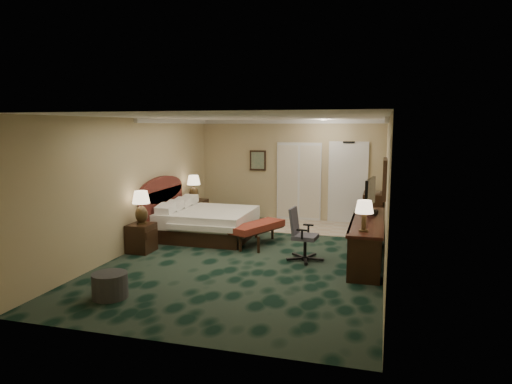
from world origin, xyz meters
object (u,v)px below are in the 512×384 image
(tv, at_px, (370,196))
(nightstand_near, at_px, (141,238))
(bed, at_px, (208,224))
(lamp_far, at_px, (194,188))
(nightstand_far, at_px, (196,212))
(minibar, at_px, (373,210))
(desk_chair, at_px, (305,235))
(desk, at_px, (367,240))
(lamp_near, at_px, (141,207))
(ottoman, at_px, (110,285))
(bed_bench, at_px, (257,234))

(tv, bearing_deg, nightstand_near, -156.80)
(bed, distance_m, lamp_far, 1.55)
(nightstand_far, height_order, minibar, minibar)
(minibar, bearing_deg, desk_chair, -109.92)
(desk, bearing_deg, nightstand_far, 154.09)
(desk, bearing_deg, lamp_near, -172.94)
(nightstand_far, distance_m, desk, 4.90)
(lamp_near, bearing_deg, tv, 15.17)
(bed, relative_size, desk, 0.72)
(desk, xyz_separation_m, tv, (0.02, 0.66, 0.75))
(desk_chair, bearing_deg, bed, 158.61)
(bed, xyz_separation_m, ottoman, (-0.02, -3.90, -0.13))
(bed, xyz_separation_m, tv, (3.60, -0.30, 0.84))
(lamp_near, bearing_deg, minibar, 37.91)
(bed, distance_m, tv, 3.71)
(nightstand_far, bearing_deg, minibar, 10.02)
(bed, xyz_separation_m, minibar, (3.62, 1.97, 0.13))
(desk, bearing_deg, ottoman, -140.74)
(lamp_near, xyz_separation_m, bed_bench, (2.12, 1.12, -0.68))
(nightstand_far, relative_size, lamp_far, 1.00)
(bed, relative_size, desk_chair, 1.98)
(desk, xyz_separation_m, minibar, (0.03, 2.92, 0.05))
(nightstand_near, distance_m, minibar, 5.67)
(nightstand_near, height_order, lamp_far, lamp_far)
(ottoman, relative_size, desk_chair, 0.52)
(bed_bench, height_order, tv, tv)
(bed_bench, bearing_deg, minibar, 68.20)
(bed, relative_size, bed_bench, 1.42)
(bed_bench, bearing_deg, desk, 9.13)
(lamp_far, xyz_separation_m, ottoman, (0.81, -5.03, -0.78))
(nightstand_far, xyz_separation_m, ottoman, (0.79, -5.09, -0.14))
(bed, relative_size, minibar, 2.22)
(nightstand_near, bearing_deg, nightstand_far, 89.41)
(lamp_far, bearing_deg, bed_bench, -35.60)
(ottoman, bearing_deg, lamp_near, 108.74)
(nightstand_far, height_order, desk_chair, desk_chair)
(bed, distance_m, lamp_near, 1.82)
(bed, height_order, minibar, minibar)
(nightstand_near, relative_size, minibar, 0.64)
(lamp_near, height_order, tv, tv)
(nightstand_far, bearing_deg, lamp_far, -102.43)
(lamp_near, bearing_deg, nightstand_far, 89.55)
(nightstand_far, height_order, ottoman, nightstand_far)
(bed, xyz_separation_m, bed_bench, (1.28, -0.38, -0.08))
(lamp_near, bearing_deg, lamp_far, 89.82)
(nightstand_near, relative_size, tv, 0.63)
(lamp_near, distance_m, bed_bench, 2.49)
(lamp_far, distance_m, minibar, 4.56)
(lamp_near, distance_m, desk_chair, 3.33)
(minibar, bearing_deg, lamp_far, -169.30)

